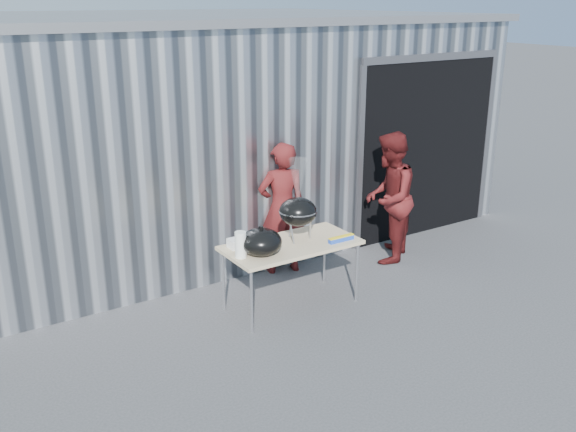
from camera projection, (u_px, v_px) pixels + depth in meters
ground at (302, 339)px, 6.58m from camera, size 80.00×80.00×0.00m
building at (189, 116)px, 10.21m from camera, size 8.20×6.20×3.10m
folding_table at (291, 247)px, 7.09m from camera, size 1.50×0.75×0.75m
kettle_grill at (298, 204)px, 7.04m from camera, size 0.43×0.43×0.93m
grill_lid at (261, 242)px, 6.72m from camera, size 0.44×0.44×0.32m
paper_towels at (241, 245)px, 6.65m from camera, size 0.12×0.12×0.28m
white_tub at (238, 243)px, 6.95m from camera, size 0.20×0.15×0.10m
foil_box at (341, 239)px, 7.12m from camera, size 0.32×0.06×0.06m
person_cook at (282, 208)px, 7.97m from camera, size 0.69×0.54×1.67m
person_bystander at (389, 198)px, 8.32m from camera, size 1.06×1.03×1.72m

